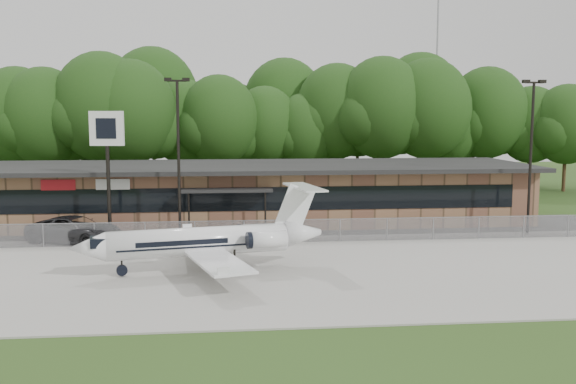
{
  "coord_description": "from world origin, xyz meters",
  "views": [
    {
      "loc": [
        -2.14,
        -23.99,
        7.99
      ],
      "look_at": [
        1.43,
        12.0,
        3.6
      ],
      "focal_mm": 40.0,
      "sensor_mm": 36.0,
      "label": 1
    }
  ],
  "objects": [
    {
      "name": "ground",
      "position": [
        0.0,
        0.0,
        0.0
      ],
      "size": [
        160.0,
        160.0,
        0.0
      ],
      "primitive_type": "plane",
      "color": "#2F4719",
      "rests_on": "ground"
    },
    {
      "name": "apron",
      "position": [
        0.0,
        8.0,
        0.04
      ],
      "size": [
        64.0,
        18.0,
        0.08
      ],
      "primitive_type": "cube",
      "color": "#9E9B93",
      "rests_on": "ground"
    },
    {
      "name": "parking_lot",
      "position": [
        0.0,
        19.5,
        0.03
      ],
      "size": [
        50.0,
        9.0,
        0.06
      ],
      "primitive_type": "cube",
      "color": "#383835",
      "rests_on": "ground"
    },
    {
      "name": "terminal",
      "position": [
        -0.0,
        23.94,
        2.18
      ],
      "size": [
        41.0,
        11.65,
        4.3
      ],
      "color": "#8D6846",
      "rests_on": "ground"
    },
    {
      "name": "fence",
      "position": [
        0.0,
        15.0,
        0.78
      ],
      "size": [
        46.0,
        0.04,
        1.52
      ],
      "color": "gray",
      "rests_on": "ground"
    },
    {
      "name": "treeline",
      "position": [
        0.0,
        42.0,
        7.5
      ],
      "size": [
        72.0,
        12.0,
        15.0
      ],
      "primitive_type": null,
      "color": "#153A12",
      "rests_on": "ground"
    },
    {
      "name": "radio_mast",
      "position": [
        22.0,
        48.0,
        12.5
      ],
      "size": [
        0.2,
        0.2,
        25.0
      ],
      "primitive_type": "cylinder",
      "color": "gray",
      "rests_on": "ground"
    },
    {
      "name": "light_pole_mid",
      "position": [
        -5.0,
        16.5,
        5.98
      ],
      "size": [
        1.55,
        0.3,
        10.23
      ],
      "color": "black",
      "rests_on": "ground"
    },
    {
      "name": "light_pole_right",
      "position": [
        18.0,
        16.5,
        5.98
      ],
      "size": [
        1.55,
        0.3,
        10.23
      ],
      "color": "black",
      "rests_on": "ground"
    },
    {
      "name": "business_jet",
      "position": [
        -3.03,
        8.19,
        1.55
      ],
      "size": [
        12.88,
        11.56,
        4.34
      ],
      "rotation": [
        0.0,
        0.0,
        0.19
      ],
      "color": "white",
      "rests_on": "ground"
    },
    {
      "name": "suv",
      "position": [
        -11.42,
        16.37,
        0.84
      ],
      "size": [
        6.67,
        5.02,
        1.68
      ],
      "primitive_type": "imported",
      "rotation": [
        0.0,
        0.0,
        1.15
      ],
      "color": "#313134",
      "rests_on": "ground"
    },
    {
      "name": "pole_sign",
      "position": [
        -9.39,
        16.8,
        6.27
      ],
      "size": [
        2.16,
        0.59,
        8.2
      ],
      "rotation": [
        0.0,
        0.0,
        -0.16
      ],
      "color": "black",
      "rests_on": "ground"
    }
  ]
}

